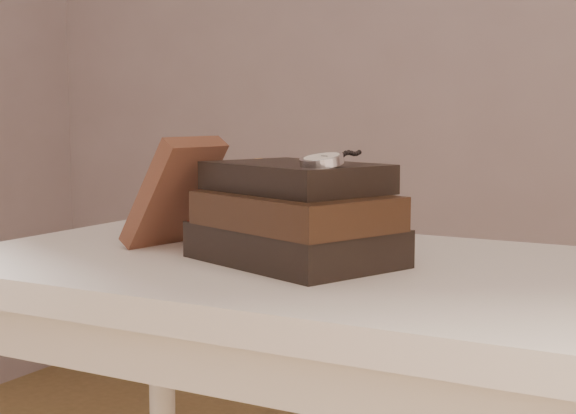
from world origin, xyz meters
The scene contains 5 objects.
table centered at (0.00, 0.35, 0.66)m, with size 1.00×0.60×0.75m.
book_stack centered at (-0.01, 0.32, 0.81)m, with size 0.32×0.27×0.13m.
journal centered at (-0.22, 0.34, 0.83)m, with size 0.03×0.11×0.18m, color #3F2118.
pocket_watch centered at (0.05, 0.28, 0.89)m, with size 0.07×0.16×0.02m.
eyeglasses centered at (-0.06, 0.44, 0.83)m, with size 0.15×0.16×0.05m.
Camera 1 is at (0.53, -0.67, 0.95)m, focal length 52.68 mm.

